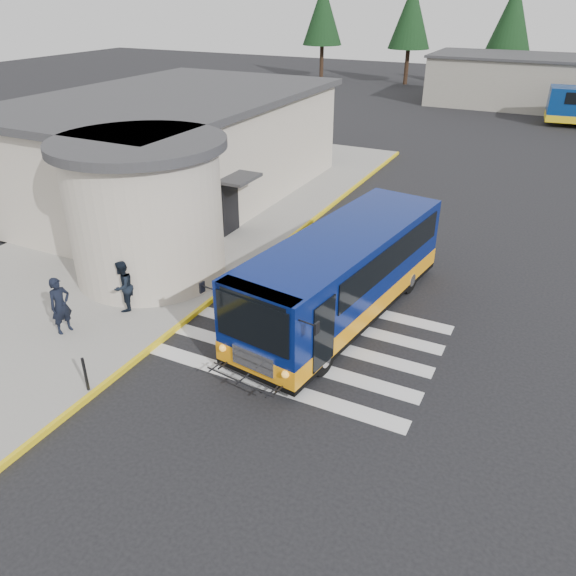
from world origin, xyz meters
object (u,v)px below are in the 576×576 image
at_px(pedestrian_a, 60,305).
at_px(pedestrian_b, 123,286).
at_px(transit_bus, 342,278).
at_px(bollard, 85,374).

height_order(pedestrian_a, pedestrian_b, pedestrian_a).
relative_size(transit_bus, pedestrian_b, 5.97).
distance_m(transit_bus, pedestrian_b, 6.86).
distance_m(transit_bus, pedestrian_a, 8.42).
xyz_separation_m(pedestrian_a, pedestrian_b, (0.75, 1.82, -0.04)).
bearing_deg(pedestrian_b, transit_bus, 105.96).
bearing_deg(pedestrian_a, transit_bus, -41.97).
distance_m(pedestrian_a, bollard, 3.22).
xyz_separation_m(transit_bus, pedestrian_a, (-6.91, -4.80, -0.29)).
xyz_separation_m(pedestrian_a, bollard, (2.64, -1.80, -0.40)).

